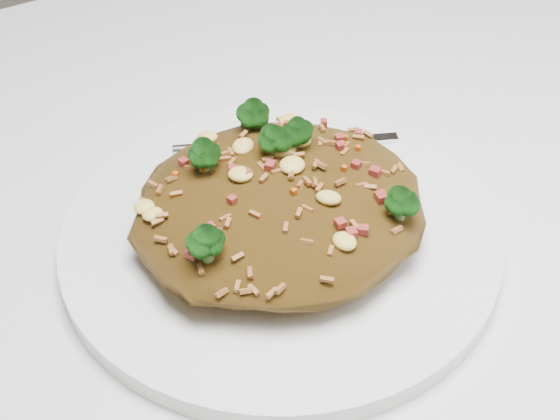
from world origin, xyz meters
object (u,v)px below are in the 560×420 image
at_px(dining_table, 141,384).
at_px(plate, 280,236).
at_px(fried_rice, 280,196).
at_px(fork, 297,145).

distance_m(dining_table, plate, 0.14).
xyz_separation_m(plate, fried_rice, (0.00, 0.00, 0.03)).
distance_m(plate, fried_rice, 0.03).
distance_m(dining_table, fork, 0.20).
xyz_separation_m(dining_table, fried_rice, (0.10, -0.01, 0.13)).
bearing_deg(fork, dining_table, -136.95).
relative_size(plate, fried_rice, 1.50).
bearing_deg(fried_rice, plate, -102.39).
xyz_separation_m(fried_rice, fork, (0.06, 0.07, -0.02)).
bearing_deg(dining_table, plate, -6.67).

